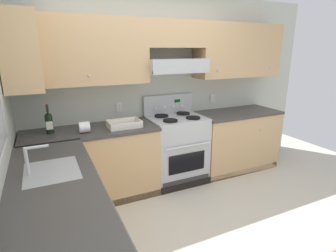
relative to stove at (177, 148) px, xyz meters
The scene contains 8 objects.
ground_plane 1.39m from the stove, 107.00° to the right, with size 7.04×7.04×0.00m, color beige.
wall_back 1.04m from the stove, 84.16° to the left, with size 4.68×0.57×2.55m.
counter_back_run 0.16m from the stove, behind, with size 3.60×0.65×0.91m.
counter_left_run 2.05m from the stove, 142.37° to the right, with size 0.63×1.91×1.13m.
stove is the anchor object (origin of this frame).
wine_bottle 1.69m from the stove, behind, with size 0.08×0.08×0.33m.
bowl 0.89m from the stove, behind, with size 0.39×0.27×0.08m.
paper_towel_roll 1.33m from the stove, behind, with size 0.12×0.12×0.12m.
Camera 1 is at (-1.25, -1.89, 1.82)m, focal length 28.67 mm.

